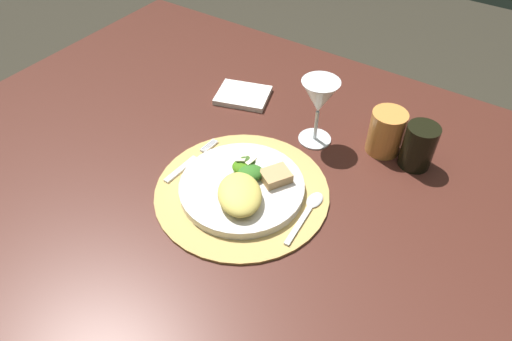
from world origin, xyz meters
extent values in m
plane|color=#322D23|center=(0.00, 0.00, 0.00)|extent=(6.00, 6.00, 0.00)
cube|color=#49221A|center=(0.00, 0.00, 0.75)|extent=(1.44, 1.05, 0.02)
cylinder|color=#461F1B|center=(-0.64, 0.45, 0.37)|extent=(0.07, 0.07, 0.73)
cylinder|color=tan|center=(0.03, -0.05, 0.76)|extent=(0.34, 0.34, 0.01)
cylinder|color=silver|center=(0.03, -0.05, 0.77)|extent=(0.24, 0.24, 0.02)
ellipsoid|color=#D7C057|center=(0.05, -0.09, 0.80)|extent=(0.14, 0.14, 0.03)
ellipsoid|color=#385B21|center=(0.01, -0.01, 0.79)|extent=(0.05, 0.05, 0.02)
ellipsoid|color=#316B21|center=(0.03, -0.03, 0.79)|extent=(0.07, 0.07, 0.02)
ellipsoid|color=#3F7813|center=(0.01, -0.02, 0.79)|extent=(0.05, 0.05, 0.02)
cube|color=beige|center=(0.00, -0.01, 0.80)|extent=(0.03, 0.03, 0.01)
cube|color=beige|center=(0.02, -0.01, 0.80)|extent=(0.02, 0.03, 0.01)
cube|color=tan|center=(0.08, -0.01, 0.79)|extent=(0.07, 0.07, 0.02)
cube|color=silver|center=(-0.11, -0.08, 0.77)|extent=(0.02, 0.09, 0.00)
cube|color=silver|center=(-0.11, 0.01, 0.77)|extent=(0.00, 0.05, 0.00)
cube|color=silver|center=(-0.11, 0.01, 0.77)|extent=(0.00, 0.05, 0.00)
cube|color=silver|center=(-0.10, 0.01, 0.77)|extent=(0.00, 0.05, 0.00)
cube|color=silver|center=(-0.10, 0.01, 0.77)|extent=(0.00, 0.05, 0.00)
cube|color=silver|center=(0.17, -0.07, 0.77)|extent=(0.02, 0.10, 0.00)
ellipsoid|color=silver|center=(0.16, 0.00, 0.77)|extent=(0.03, 0.04, 0.01)
cube|color=white|center=(-0.15, 0.21, 0.76)|extent=(0.15, 0.13, 0.01)
cylinder|color=silver|center=(0.07, 0.17, 0.76)|extent=(0.07, 0.07, 0.00)
cylinder|color=silver|center=(0.07, 0.17, 0.80)|extent=(0.01, 0.01, 0.07)
cone|color=silver|center=(0.07, 0.17, 0.87)|extent=(0.08, 0.08, 0.07)
cylinder|color=#D3883E|center=(0.21, 0.22, 0.81)|extent=(0.07, 0.07, 0.10)
cylinder|color=black|center=(0.28, 0.21, 0.81)|extent=(0.07, 0.07, 0.10)
camera|label=1|loc=(0.40, -0.55, 1.42)|focal=32.10mm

